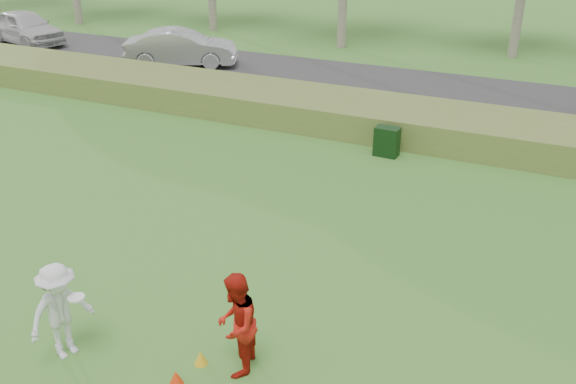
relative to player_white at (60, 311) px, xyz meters
The scene contains 10 objects.
ground 2.18m from the player_white, 25.34° to the left, with size 120.00×120.00×0.00m, color #336D24.
reed_strip 12.99m from the player_white, 81.99° to the left, with size 80.00×3.00×0.90m, color #546A2A.
park_road 17.97m from the player_white, 84.21° to the left, with size 80.00×6.00×0.06m, color #2D2D2D.
player_white is the anchor object (origin of this frame).
player_red 2.92m from the player_white, 17.44° to the left, with size 0.86×0.67×1.77m, color #B21A0F.
cone_orange 2.20m from the player_white, ahead, with size 0.23×0.23×0.25m, color red.
cone_yellow 2.40m from the player_white, 18.80° to the left, with size 0.23×0.23×0.25m, color gold.
utility_cabinet 11.10m from the player_white, 78.74° to the left, with size 0.70×0.43×0.87m, color black.
car_left 25.68m from the player_white, 136.68° to the left, with size 1.94×4.83×1.65m, color silver.
car_mid 19.43m from the player_white, 118.03° to the left, with size 1.67×4.79×1.58m, color #B8B8BD.
Camera 1 is at (5.20, -7.06, 7.05)m, focal length 40.00 mm.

